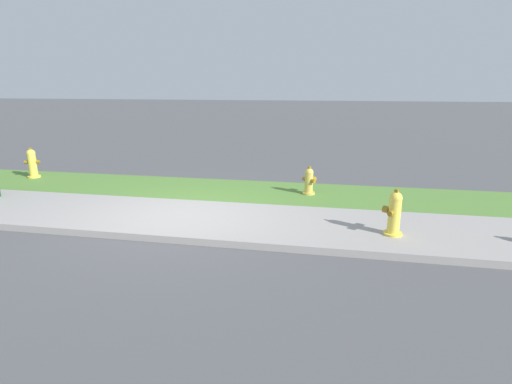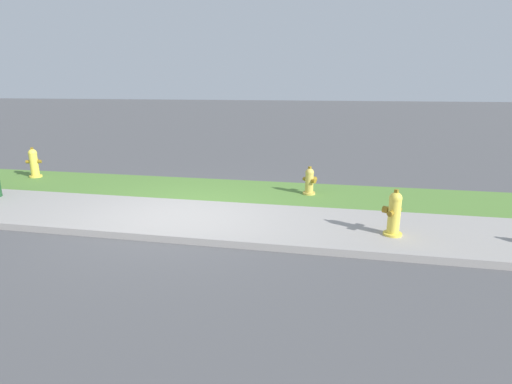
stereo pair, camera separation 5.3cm
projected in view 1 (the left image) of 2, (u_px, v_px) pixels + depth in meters
The scene contains 7 objects.
ground_plane at pixel (179, 217), 7.71m from camera, with size 120.00×120.00×0.00m, color #515154.
sidewalk_pavement at pixel (179, 217), 7.71m from camera, with size 18.00×2.27×0.01m, color #9E9993.
grass_verge at pixel (212, 189), 9.77m from camera, with size 18.00×2.09×0.01m, color #568438.
street_curb at pixel (152, 237), 6.54m from camera, with size 18.00×0.16×0.12m, color #9E9993.
fire_hydrant_far_end at pixel (32, 163), 10.90m from camera, with size 0.40×0.38×0.83m.
fire_hydrant_by_grass_verge at pixel (309, 181), 9.25m from camera, with size 0.34×0.34×0.66m.
fire_hydrant_at_driveway at pixel (394, 213), 6.68m from camera, with size 0.36×0.37×0.80m.
Camera 1 is at (2.85, -6.90, 2.47)m, focal length 28.00 mm.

